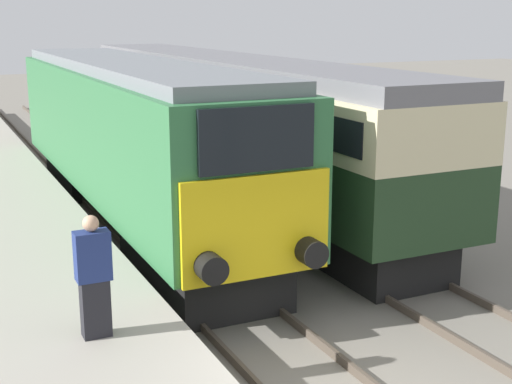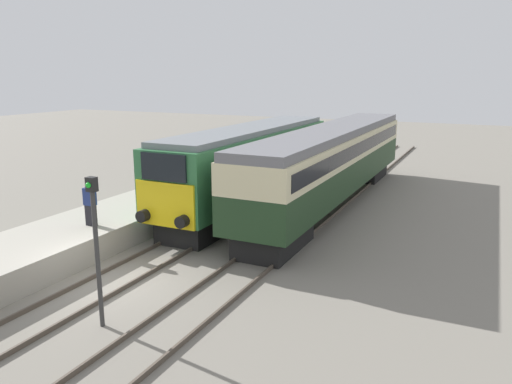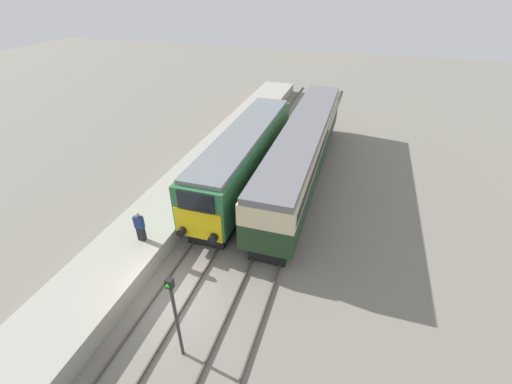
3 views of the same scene
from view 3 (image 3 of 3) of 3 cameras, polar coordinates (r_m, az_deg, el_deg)
name	(u,v)px [view 3 (image 3 of 3)]	position (r m, az deg, el deg)	size (l,w,h in m)	color
ground_plane	(172,298)	(16.32, -13.81, -16.78)	(120.00, 120.00, 0.00)	slate
platform_left	(187,187)	(22.65, -11.47, 0.77)	(3.50, 50.00, 0.94)	#9E998C
rails_near_track	(216,229)	(19.41, -6.68, -6.19)	(1.51, 60.00, 0.14)	#4C4238
rails_far_track	(275,241)	(18.53, 3.13, -8.17)	(1.50, 60.00, 0.14)	#4C4238
locomotive	(245,156)	(22.22, -1.93, 5.96)	(2.70, 14.44, 3.97)	black
passenger_carriage	(303,146)	(23.47, 7.90, 7.57)	(2.75, 18.98, 3.89)	black
person_on_platform	(140,227)	(17.70, -18.80, -5.50)	(0.44, 0.26, 1.62)	black
signal_post	(175,313)	(12.70, -13.32, -19.00)	(0.24, 0.28, 3.96)	#333333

